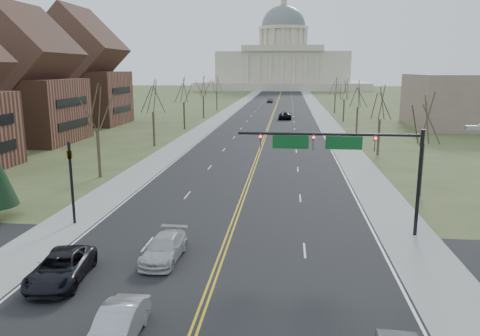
% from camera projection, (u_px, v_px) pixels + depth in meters
% --- Properties ---
extents(ground, '(600.00, 600.00, 0.00)m').
position_uv_depth(ground, '(193.00, 335.00, 19.73)').
color(ground, '#3E4E27').
rests_on(ground, ground).
extents(road, '(20.00, 380.00, 0.01)m').
position_uv_depth(road, '(274.00, 110.00, 126.75)').
color(road, black).
rests_on(road, ground).
extents(cross_road, '(120.00, 14.00, 0.01)m').
position_uv_depth(cross_road, '(215.00, 274.00, 25.56)').
color(cross_road, black).
rests_on(cross_road, ground).
extents(sidewalk_left, '(4.00, 380.00, 0.03)m').
position_uv_depth(sidewalk_left, '(231.00, 110.00, 127.96)').
color(sidewalk_left, gray).
rests_on(sidewalk_left, ground).
extents(sidewalk_right, '(4.00, 380.00, 0.03)m').
position_uv_depth(sidewalk_right, '(319.00, 111.00, 125.53)').
color(sidewalk_right, gray).
rests_on(sidewalk_right, ground).
extents(center_line, '(0.42, 380.00, 0.01)m').
position_uv_depth(center_line, '(274.00, 110.00, 126.75)').
color(center_line, gold).
rests_on(center_line, road).
extents(edge_line_left, '(0.15, 380.00, 0.01)m').
position_uv_depth(edge_line_left, '(239.00, 110.00, 127.74)').
color(edge_line_left, silver).
rests_on(edge_line_left, road).
extents(edge_line_right, '(0.15, 380.00, 0.01)m').
position_uv_depth(edge_line_right, '(311.00, 111.00, 125.76)').
color(edge_line_right, silver).
rests_on(edge_line_right, road).
extents(capitol, '(90.00, 60.00, 50.00)m').
position_uv_depth(capitol, '(283.00, 63.00, 259.92)').
color(capitol, beige).
rests_on(capitol, ground).
extents(signal_mast, '(12.12, 0.44, 7.20)m').
position_uv_depth(signal_mast, '(343.00, 150.00, 30.91)').
color(signal_mast, black).
rests_on(signal_mast, ground).
extents(signal_left, '(0.32, 0.36, 6.00)m').
position_uv_depth(signal_left, '(71.00, 174.00, 33.25)').
color(signal_left, black).
rests_on(signal_left, ground).
extents(tree_r_0, '(3.74, 3.74, 8.50)m').
position_uv_depth(tree_r_0, '(425.00, 122.00, 40.15)').
color(tree_r_0, '#3C3223').
rests_on(tree_r_0, ground).
extents(tree_l_0, '(3.96, 3.96, 9.00)m').
position_uv_depth(tree_l_0, '(96.00, 110.00, 47.09)').
color(tree_l_0, '#3C3223').
rests_on(tree_l_0, ground).
extents(tree_r_1, '(3.74, 3.74, 8.50)m').
position_uv_depth(tree_r_1, '(381.00, 105.00, 59.61)').
color(tree_r_1, '#3C3223').
rests_on(tree_r_1, ground).
extents(tree_l_1, '(3.96, 3.96, 9.00)m').
position_uv_depth(tree_l_1, '(153.00, 98.00, 66.55)').
color(tree_l_1, '#3C3223').
rests_on(tree_l_1, ground).
extents(tree_r_2, '(3.74, 3.74, 8.50)m').
position_uv_depth(tree_r_2, '(358.00, 96.00, 79.07)').
color(tree_r_2, '#3C3223').
rests_on(tree_r_2, ground).
extents(tree_l_2, '(3.96, 3.96, 9.00)m').
position_uv_depth(tree_l_2, '(184.00, 91.00, 86.01)').
color(tree_l_2, '#3C3223').
rests_on(tree_l_2, ground).
extents(tree_r_3, '(3.74, 3.74, 8.50)m').
position_uv_depth(tree_r_3, '(345.00, 91.00, 98.53)').
color(tree_r_3, '#3C3223').
rests_on(tree_r_3, ground).
extents(tree_l_3, '(3.96, 3.96, 9.00)m').
position_uv_depth(tree_l_3, '(203.00, 87.00, 105.47)').
color(tree_l_3, '#3C3223').
rests_on(tree_l_3, ground).
extents(tree_r_4, '(3.74, 3.74, 8.50)m').
position_uv_depth(tree_r_4, '(336.00, 87.00, 117.99)').
color(tree_r_4, '#3C3223').
rests_on(tree_r_4, ground).
extents(tree_l_4, '(3.96, 3.96, 9.00)m').
position_uv_depth(tree_l_4, '(217.00, 84.00, 124.93)').
color(tree_l_4, '#3C3223').
rests_on(tree_l_4, ground).
extents(bldg_left_mid, '(15.10, 14.28, 20.75)m').
position_uv_depth(bldg_left_mid, '(23.00, 86.00, 70.23)').
color(bldg_left_mid, brown).
rests_on(bldg_left_mid, ground).
extents(bldg_left_far, '(17.10, 14.28, 23.25)m').
position_uv_depth(bldg_left_far, '(80.00, 76.00, 93.58)').
color(bldg_left_far, brown).
rests_on(bldg_left_far, ground).
extents(bldg_right_mass, '(25.00, 20.00, 10.00)m').
position_uv_depth(bldg_right_mass, '(480.00, 101.00, 88.59)').
color(bldg_right_mass, '#7A6357').
rests_on(bldg_right_mass, ground).
extents(car_sb_inner_lead, '(1.57, 4.43, 1.46)m').
position_uv_depth(car_sb_inner_lead, '(118.00, 326.00, 19.09)').
color(car_sb_inner_lead, '#95999D').
rests_on(car_sb_inner_lead, road).
extents(car_sb_outer_lead, '(3.07, 5.65, 1.50)m').
position_uv_depth(car_sb_outer_lead, '(61.00, 268.00, 24.59)').
color(car_sb_outer_lead, black).
rests_on(car_sb_outer_lead, road).
extents(car_sb_inner_second, '(2.12, 4.90, 1.40)m').
position_uv_depth(car_sb_inner_second, '(164.00, 248.00, 27.41)').
color(car_sb_inner_second, '#B3B3B3').
rests_on(car_sb_inner_second, road).
extents(car_far_nb, '(2.88, 6.08, 1.68)m').
position_uv_depth(car_far_nb, '(285.00, 115.00, 104.63)').
color(car_far_nb, black).
rests_on(car_far_nb, road).
extents(car_far_sb, '(1.92, 4.71, 1.60)m').
position_uv_depth(car_far_sb, '(270.00, 100.00, 155.66)').
color(car_far_sb, '#51545A').
rests_on(car_far_sb, road).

